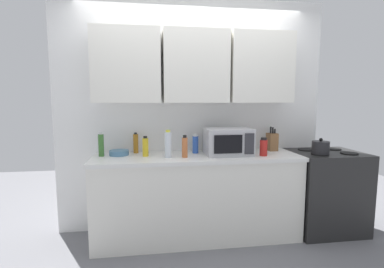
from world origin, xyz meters
name	(u,v)px	position (x,y,z in m)	size (l,w,h in m)	color
wall_back_with_cabinets	(194,91)	(0.00, -0.07, 1.57)	(3.04, 0.38, 2.60)	white
counter_run	(197,196)	(0.00, -0.30, 0.45)	(2.17, 0.63, 0.90)	white
stove_range	(325,191)	(1.47, -0.32, 0.45)	(0.76, 0.64, 0.91)	black
kettle	(321,147)	(1.30, -0.46, 0.98)	(0.18, 0.18, 0.17)	black
microwave	(228,141)	(0.33, -0.31, 1.04)	(0.48, 0.37, 0.28)	#B7B7BC
knife_block	(272,142)	(0.90, -0.14, 1.00)	(0.11, 0.13, 0.28)	brown
bottle_amber_vinegar	(136,143)	(-0.65, -0.08, 1.01)	(0.05, 0.05, 0.22)	#AD701E
bottle_green_oil	(101,145)	(-0.99, -0.21, 1.02)	(0.06, 0.06, 0.25)	#386B2D
bottle_blue_cleaner	(195,144)	(0.00, -0.17, 1.00)	(0.06, 0.06, 0.21)	#2D56B7
bottle_yellow_mustard	(145,147)	(-0.54, -0.28, 1.00)	(0.06, 0.06, 0.21)	gold
bottle_clear_tall	(168,144)	(-0.31, -0.38, 1.03)	(0.07, 0.07, 0.28)	silver
bottle_spice_jar	(185,147)	(-0.14, -0.39, 1.01)	(0.06, 0.06, 0.23)	#BC6638
bottle_red_sauce	(264,147)	(0.68, -0.43, 0.99)	(0.08, 0.08, 0.19)	red
bowl_ceramic_small	(119,153)	(-0.82, -0.18, 0.93)	(0.20, 0.20, 0.05)	teal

